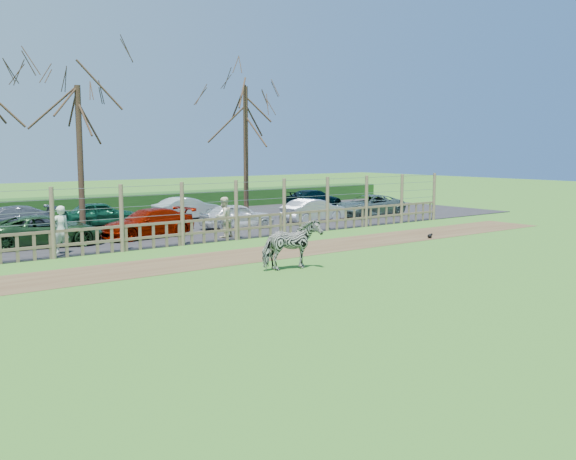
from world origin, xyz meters
TOP-DOWN VIEW (x-y plane):
  - ground at (0.00, 0.00)m, footprint 120.00×120.00m
  - dirt_strip at (0.00, 4.50)m, footprint 34.00×2.80m
  - asphalt at (0.00, 14.50)m, footprint 44.00×13.00m
  - hedge at (0.00, 21.50)m, footprint 46.00×2.00m
  - fence at (0.00, 8.00)m, footprint 30.16×0.16m
  - tree_mid at (-2.00, 13.50)m, footprint 4.80×4.80m
  - tree_right at (7.00, 14.00)m, footprint 4.80×4.80m
  - zebra at (0.32, 1.42)m, footprint 1.97×1.11m
  - visitor_a at (-4.49, 8.79)m, footprint 0.69×0.51m
  - visitor_b at (2.36, 8.77)m, footprint 0.95×0.81m
  - crow at (9.32, 3.45)m, footprint 0.26×0.19m
  - car_2 at (-4.39, 10.94)m, footprint 4.55×2.57m
  - car_3 at (-0.16, 10.81)m, footprint 4.32×2.21m
  - car_4 at (4.48, 11.01)m, footprint 3.68×1.88m
  - car_5 at (9.04, 10.85)m, footprint 3.73×1.55m
  - car_6 at (13.23, 11.12)m, footprint 4.32×2.00m
  - car_9 at (-4.63, 15.80)m, footprint 4.24×1.97m
  - car_10 at (-0.30, 15.82)m, footprint 3.68×1.86m
  - car_11 at (4.39, 15.69)m, footprint 3.69×1.41m
  - car_13 at (13.63, 16.34)m, footprint 4.31×2.18m

SIDE VIEW (x-z plane):
  - ground at x=0.00m, z-range 0.00..0.00m
  - dirt_strip at x=0.00m, z-range 0.00..0.01m
  - asphalt at x=0.00m, z-range 0.00..0.04m
  - crow at x=9.32m, z-range 0.00..0.21m
  - hedge at x=0.00m, z-range 0.00..1.10m
  - car_2 at x=-4.39m, z-range 0.04..1.24m
  - car_3 at x=-0.16m, z-range 0.04..1.24m
  - car_4 at x=4.48m, z-range 0.04..1.24m
  - car_5 at x=9.04m, z-range 0.04..1.24m
  - car_6 at x=13.23m, z-range 0.04..1.24m
  - car_9 at x=-4.63m, z-range 0.04..1.24m
  - car_10 at x=-0.30m, z-range 0.04..1.24m
  - car_11 at x=4.39m, z-range 0.04..1.24m
  - car_13 at x=13.63m, z-range 0.04..1.24m
  - zebra at x=0.32m, z-range 0.00..1.58m
  - fence at x=0.00m, z-range -0.45..2.05m
  - visitor_a at x=-4.49m, z-range 0.04..1.76m
  - visitor_b at x=2.36m, z-range 0.04..1.76m
  - tree_mid at x=-2.00m, z-range 1.45..8.28m
  - tree_right at x=7.00m, z-range 1.57..8.92m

